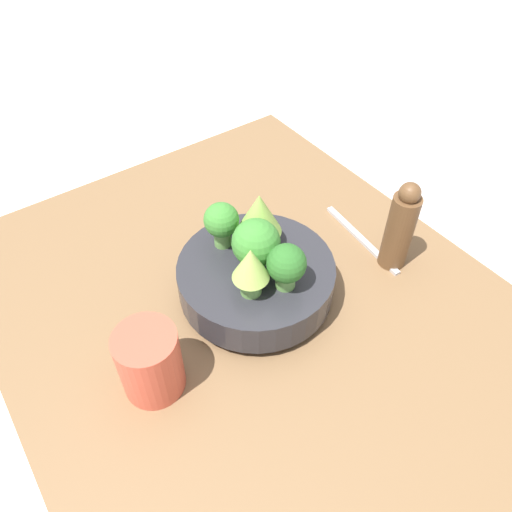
{
  "coord_description": "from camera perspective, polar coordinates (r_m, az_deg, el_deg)",
  "views": [
    {
      "loc": [
        -0.39,
        0.27,
        0.63
      ],
      "look_at": [
        0.01,
        -0.01,
        0.12
      ],
      "focal_mm": 35.0,
      "sensor_mm": 36.0,
      "label": 1
    }
  ],
  "objects": [
    {
      "name": "ground_plane",
      "position": [
        0.79,
        -0.6,
        -6.77
      ],
      "size": [
        6.0,
        6.0,
        0.0
      ],
      "primitive_type": "plane",
      "color": "silver"
    },
    {
      "name": "broccoli_floret_center",
      "position": [
        0.69,
        -0.0,
        1.44
      ],
      "size": [
        0.07,
        0.07,
        0.08
      ],
      "color": "#7AB256",
      "rests_on": "bowl"
    },
    {
      "name": "broccoli_floret_right",
      "position": [
        0.72,
        -3.84,
        3.96
      ],
      "size": [
        0.05,
        0.05,
        0.07
      ],
      "color": "#609347",
      "rests_on": "bowl"
    },
    {
      "name": "fork",
      "position": [
        0.87,
        11.86,
        1.98
      ],
      "size": [
        0.19,
        0.03,
        0.01
      ],
      "color": "#B2B2B7",
      "rests_on": "table"
    },
    {
      "name": "broccoli_floret_left",
      "position": [
        0.67,
        3.49,
        -1.05
      ],
      "size": [
        0.05,
        0.05,
        0.07
      ],
      "color": "#609347",
      "rests_on": "bowl"
    },
    {
      "name": "cup",
      "position": [
        0.65,
        -12.03,
        -11.75
      ],
      "size": [
        0.08,
        0.08,
        0.1
      ],
      "color": "#C64C38",
      "rests_on": "table"
    },
    {
      "name": "bowl",
      "position": [
        0.74,
        -0.0,
        -2.58
      ],
      "size": [
        0.23,
        0.23,
        0.07
      ],
      "color": "#28282D",
      "rests_on": "table"
    },
    {
      "name": "romanesco_piece_far",
      "position": [
        0.65,
        -0.61,
        -1.3
      ],
      "size": [
        0.05,
        0.05,
        0.08
      ],
      "color": "#609347",
      "rests_on": "bowl"
    },
    {
      "name": "pepper_mill",
      "position": [
        0.79,
        16.15,
        3.14
      ],
      "size": [
        0.04,
        0.04,
        0.16
      ],
      "color": "brown",
      "rests_on": "table"
    },
    {
      "name": "table",
      "position": [
        0.77,
        -0.61,
        -6.02
      ],
      "size": [
        0.84,
        0.71,
        0.03
      ],
      "color": "brown",
      "rests_on": "ground_plane"
    },
    {
      "name": "romanesco_piece_near",
      "position": [
        0.71,
        0.37,
        4.71
      ],
      "size": [
        0.07,
        0.07,
        0.09
      ],
      "color": "#609347",
      "rests_on": "bowl"
    }
  ]
}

